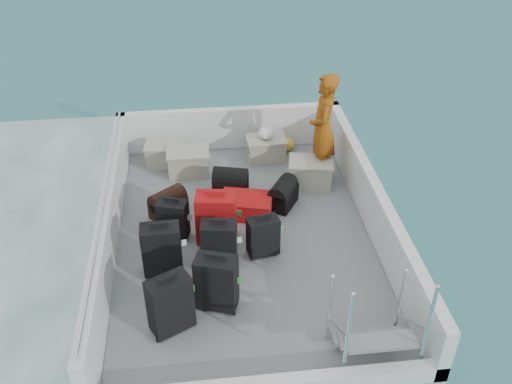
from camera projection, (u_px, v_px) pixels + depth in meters
ground at (245, 272)px, 7.95m from camera, size 160.00×160.00×0.00m
ferry_hull at (245, 256)px, 7.78m from camera, size 3.60×5.00×0.60m
deck at (245, 238)px, 7.60m from camera, size 3.30×4.70×0.02m
deck_fittings at (274, 229)px, 7.15m from camera, size 3.60×5.00×0.90m
suitcase_0 at (170, 305)px, 6.10m from camera, size 0.53×0.44×0.71m
suitcase_1 at (162, 250)px, 6.85m from camera, size 0.47×0.28×0.69m
suitcase_2 at (173, 220)px, 7.45m from camera, size 0.43×0.33×0.56m
suitcase_3 at (217, 283)px, 6.38m from camera, size 0.52×0.40×0.70m
suitcase_4 at (219, 244)px, 6.99m from camera, size 0.46×0.31×0.63m
suitcase_5 at (216, 218)px, 7.35m from camera, size 0.55×0.38×0.71m
suitcase_7 at (263, 237)px, 7.17m from camera, size 0.43×0.30×0.55m
suitcase_8 at (246, 206)px, 7.95m from camera, size 0.79×0.62×0.28m
duffel_0 at (168, 206)px, 7.91m from camera, size 0.57×0.54×0.32m
duffel_1 at (231, 183)px, 8.37m from camera, size 0.56×0.42×0.32m
duffel_2 at (283, 196)px, 8.10m from camera, size 0.50×0.56×0.32m
crate_0 at (165, 155)px, 9.02m from camera, size 0.60×0.45×0.34m
crate_1 at (188, 163)px, 8.79m from camera, size 0.61×0.42×0.37m
crate_2 at (266, 149)px, 9.14m from camera, size 0.61×0.44×0.35m
crate_3 at (311, 173)px, 8.55m from camera, size 0.68×0.53×0.37m
yellow_bag at (286, 144)px, 9.41m from camera, size 0.28×0.26×0.22m
white_bag at (266, 135)px, 8.99m from camera, size 0.24×0.24×0.18m
passenger at (323, 128)px, 8.35m from camera, size 0.51×0.68×1.67m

